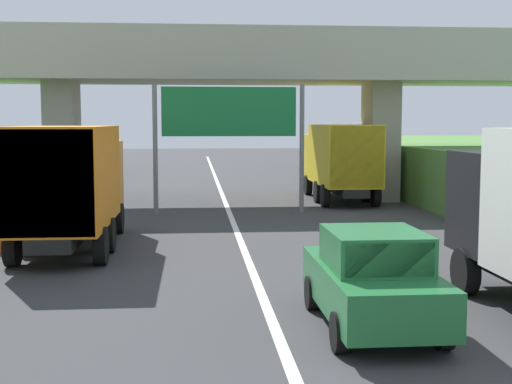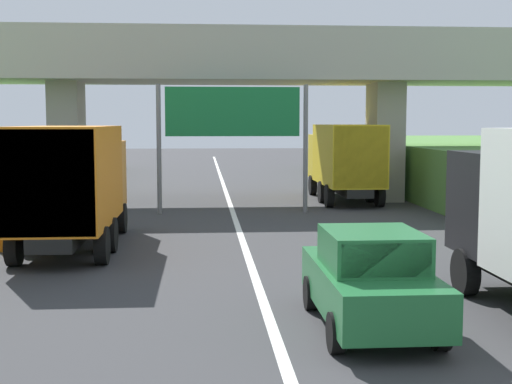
{
  "view_description": "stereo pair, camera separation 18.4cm",
  "coord_description": "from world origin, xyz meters",
  "px_view_note": "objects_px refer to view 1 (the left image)",
  "views": [
    {
      "loc": [
        -1.37,
        4.03,
        3.54
      ],
      "look_at": [
        0.0,
        19.56,
        2.0
      ],
      "focal_mm": 49.53,
      "sensor_mm": 36.0,
      "label": 1
    },
    {
      "loc": [
        -1.18,
        4.02,
        3.54
      ],
      "look_at": [
        0.0,
        19.56,
        2.0
      ],
      "focal_mm": 49.53,
      "sensor_mm": 36.0,
      "label": 2
    }
  ],
  "objects_px": {
    "overhead_highway_sign": "(229,119)",
    "construction_barrel_5": "(37,213)",
    "truck_yellow": "(340,158)",
    "truck_orange": "(71,181)",
    "construction_barrel_4": "(4,235)",
    "car_green": "(373,279)"
  },
  "relations": [
    {
      "from": "overhead_highway_sign",
      "to": "construction_barrel_4",
      "type": "height_order",
      "value": "overhead_highway_sign"
    },
    {
      "from": "truck_orange",
      "to": "truck_yellow",
      "type": "height_order",
      "value": "same"
    },
    {
      "from": "truck_yellow",
      "to": "construction_barrel_4",
      "type": "distance_m",
      "value": 16.48
    },
    {
      "from": "truck_yellow",
      "to": "construction_barrel_4",
      "type": "height_order",
      "value": "truck_yellow"
    },
    {
      "from": "truck_yellow",
      "to": "car_green",
      "type": "distance_m",
      "value": 19.88
    },
    {
      "from": "car_green",
      "to": "construction_barrel_4",
      "type": "bearing_deg",
      "value": 135.62
    },
    {
      "from": "truck_yellow",
      "to": "construction_barrel_5",
      "type": "relative_size",
      "value": 8.11
    },
    {
      "from": "truck_orange",
      "to": "construction_barrel_4",
      "type": "bearing_deg",
      "value": -177.18
    },
    {
      "from": "overhead_highway_sign",
      "to": "truck_orange",
      "type": "relative_size",
      "value": 0.81
    },
    {
      "from": "truck_orange",
      "to": "construction_barrel_4",
      "type": "distance_m",
      "value": 2.36
    },
    {
      "from": "overhead_highway_sign",
      "to": "construction_barrel_5",
      "type": "height_order",
      "value": "overhead_highway_sign"
    },
    {
      "from": "car_green",
      "to": "overhead_highway_sign",
      "type": "bearing_deg",
      "value": 96.06
    },
    {
      "from": "truck_yellow",
      "to": "car_green",
      "type": "bearing_deg",
      "value": -100.12
    },
    {
      "from": "truck_orange",
      "to": "overhead_highway_sign",
      "type": "bearing_deg",
      "value": 57.72
    },
    {
      "from": "overhead_highway_sign",
      "to": "construction_barrel_4",
      "type": "distance_m",
      "value": 10.59
    },
    {
      "from": "truck_yellow",
      "to": "truck_orange",
      "type": "bearing_deg",
      "value": -131.15
    },
    {
      "from": "construction_barrel_4",
      "to": "car_green",
      "type": "bearing_deg",
      "value": -44.38
    },
    {
      "from": "truck_orange",
      "to": "car_green",
      "type": "bearing_deg",
      "value": -51.83
    },
    {
      "from": "construction_barrel_4",
      "to": "overhead_highway_sign",
      "type": "bearing_deg",
      "value": 49.14
    },
    {
      "from": "truck_yellow",
      "to": "construction_barrel_5",
      "type": "xyz_separation_m",
      "value": [
        -11.88,
        -6.79,
        -1.47
      ]
    },
    {
      "from": "construction_barrel_4",
      "to": "construction_barrel_5",
      "type": "xyz_separation_m",
      "value": [
        -0.12,
        4.66,
        0.0
      ]
    },
    {
      "from": "truck_orange",
      "to": "car_green",
      "type": "relative_size",
      "value": 1.78
    }
  ]
}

